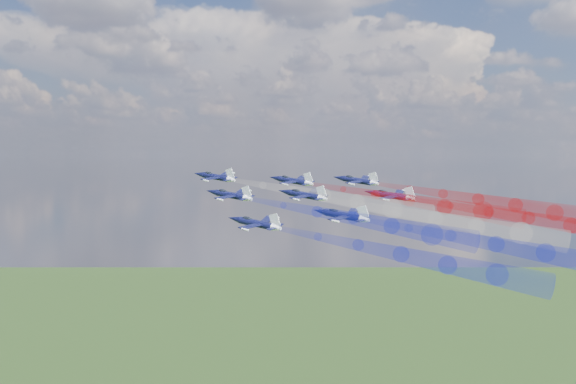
% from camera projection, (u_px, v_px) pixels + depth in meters
% --- Properties ---
extents(jet_lead, '(15.56, 14.17, 6.45)m').
position_uv_depth(jet_lead, '(216.00, 177.00, 160.14)').
color(jet_lead, black).
extents(trail_lead, '(46.94, 20.31, 10.52)m').
position_uv_depth(trail_lead, '(324.00, 196.00, 144.21)').
color(trail_lead, white).
extents(jet_inner_left, '(15.56, 14.17, 6.45)m').
position_uv_depth(jet_inner_left, '(231.00, 195.00, 145.61)').
color(jet_inner_left, black).
extents(trail_inner_left, '(46.94, 20.31, 10.52)m').
position_uv_depth(trail_inner_left, '(353.00, 218.00, 129.69)').
color(trail_inner_left, '#1B28E8').
extents(jet_inner_right, '(15.56, 14.17, 6.45)m').
position_uv_depth(jet_inner_right, '(293.00, 181.00, 160.99)').
color(jet_inner_right, black).
extents(trail_inner_right, '(46.94, 20.31, 10.52)m').
position_uv_depth(trail_inner_right, '(409.00, 200.00, 145.07)').
color(trail_inner_right, red).
extents(jet_outer_left, '(15.56, 14.17, 6.45)m').
position_uv_depth(jet_outer_left, '(256.00, 223.00, 128.35)').
color(jet_outer_left, black).
extents(trail_outer_left, '(46.94, 20.31, 10.52)m').
position_uv_depth(trail_outer_left, '(401.00, 254.00, 112.42)').
color(trail_outer_left, '#1B28E8').
extents(jet_center_third, '(15.56, 14.17, 6.45)m').
position_uv_depth(jet_center_third, '(304.00, 195.00, 145.66)').
color(jet_center_third, black).
extents(trail_center_third, '(46.94, 20.31, 10.52)m').
position_uv_depth(trail_center_third, '(435.00, 218.00, 129.73)').
color(trail_center_third, white).
extents(jet_outer_right, '(15.56, 14.17, 6.45)m').
position_uv_depth(jet_outer_right, '(357.00, 181.00, 163.90)').
color(jet_outer_right, black).
extents(trail_outer_right, '(46.94, 20.31, 10.52)m').
position_uv_depth(trail_outer_right, '(478.00, 199.00, 147.98)').
color(trail_outer_right, red).
extents(jet_rear_left, '(15.56, 14.17, 6.45)m').
position_uv_depth(jet_rear_left, '(343.00, 216.00, 131.11)').
color(jet_rear_left, black).
extents(trail_rear_left, '(46.94, 20.31, 10.52)m').
position_uv_depth(trail_rear_left, '(496.00, 245.00, 115.18)').
color(trail_rear_left, '#1B28E8').
extents(jet_rear_right, '(15.56, 14.17, 6.45)m').
position_uv_depth(jet_rear_right, '(391.00, 196.00, 150.09)').
color(jet_rear_right, black).
extents(trail_rear_right, '(46.94, 20.31, 10.52)m').
position_uv_depth(trail_rear_right, '(529.00, 218.00, 134.17)').
color(trail_rear_right, red).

